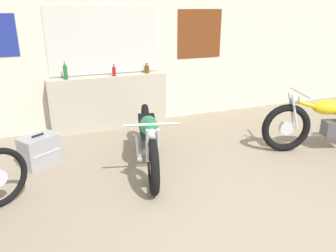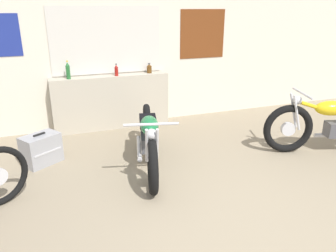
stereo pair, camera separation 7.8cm
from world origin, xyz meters
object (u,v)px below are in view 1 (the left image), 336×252
at_px(bottle_leftmost, 65,71).
at_px(bottle_center, 147,69).
at_px(motorcycle_yellow, 333,123).
at_px(bottle_left_center, 114,71).
at_px(motorcycle_green, 148,138).
at_px(hard_case_silver, 40,150).

xyz_separation_m(bottle_leftmost, bottle_center, (1.42, 0.05, -0.06)).
bearing_deg(motorcycle_yellow, bottle_left_center, 142.47).
bearing_deg(motorcycle_green, bottle_leftmost, 117.94).
relative_size(motorcycle_yellow, hard_case_silver, 3.62).
distance_m(bottle_left_center, motorcycle_yellow, 3.62).
height_order(motorcycle_green, hard_case_silver, motorcycle_green).
bearing_deg(motorcycle_green, bottle_center, 72.49).
bearing_deg(hard_case_silver, motorcycle_green, -21.58).
xyz_separation_m(bottle_leftmost, bottle_left_center, (0.81, -0.00, -0.04)).
distance_m(bottle_leftmost, hard_case_silver, 1.50).
bearing_deg(motorcycle_green, motorcycle_yellow, -10.66).
height_order(bottle_center, motorcycle_yellow, bottle_center).
distance_m(bottle_left_center, bottle_center, 0.61).
relative_size(bottle_leftmost, bottle_center, 1.73).
height_order(bottle_leftmost, motorcycle_green, bottle_leftmost).
relative_size(bottle_leftmost, bottle_left_center, 1.46).
distance_m(bottle_leftmost, motorcycle_green, 2.00).
bearing_deg(hard_case_silver, motorcycle_yellow, -14.48).
distance_m(bottle_leftmost, bottle_center, 1.42).
bearing_deg(bottle_center, bottle_left_center, -175.38).
bearing_deg(hard_case_silver, bottle_center, 30.62).
relative_size(bottle_center, hard_case_silver, 0.30).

